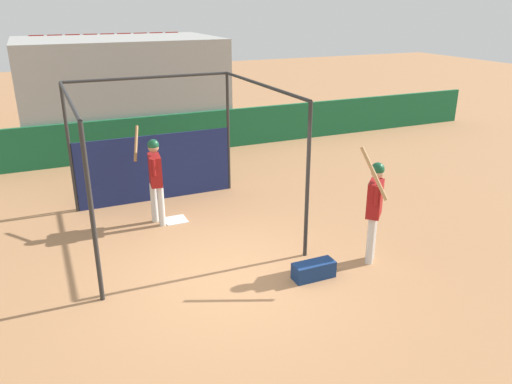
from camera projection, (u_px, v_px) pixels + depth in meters
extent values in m
plane|color=#A8754C|center=(231.00, 277.00, 8.20)|extent=(60.00, 60.00, 0.00)
cube|color=#196038|center=(137.00, 138.00, 14.30)|extent=(24.00, 0.12, 1.18)
cube|color=#9E9E99|center=(121.00, 91.00, 15.70)|extent=(5.95, 4.00, 3.23)
cube|color=maroon|center=(51.00, 120.00, 13.63)|extent=(0.45, 0.40, 0.10)
cube|color=maroon|center=(50.00, 110.00, 13.70)|extent=(0.45, 0.06, 0.40)
cube|color=maroon|center=(72.00, 118.00, 13.84)|extent=(0.45, 0.40, 0.10)
cube|color=maroon|center=(71.00, 108.00, 13.91)|extent=(0.45, 0.06, 0.40)
cube|color=maroon|center=(93.00, 116.00, 14.05)|extent=(0.45, 0.40, 0.10)
cube|color=maroon|center=(91.00, 107.00, 14.12)|extent=(0.45, 0.06, 0.40)
cube|color=maroon|center=(113.00, 114.00, 14.26)|extent=(0.45, 0.40, 0.10)
cube|color=maroon|center=(111.00, 105.00, 14.33)|extent=(0.45, 0.06, 0.40)
cube|color=maroon|center=(132.00, 113.00, 14.47)|extent=(0.45, 0.40, 0.10)
cube|color=maroon|center=(130.00, 104.00, 14.54)|extent=(0.45, 0.06, 0.40)
cube|color=maroon|center=(151.00, 111.00, 14.67)|extent=(0.45, 0.40, 0.10)
cube|color=maroon|center=(149.00, 102.00, 14.75)|extent=(0.45, 0.06, 0.40)
cube|color=maroon|center=(169.00, 110.00, 14.88)|extent=(0.45, 0.40, 0.10)
cube|color=maroon|center=(167.00, 101.00, 14.95)|extent=(0.45, 0.06, 0.40)
cube|color=maroon|center=(187.00, 108.00, 15.09)|extent=(0.45, 0.40, 0.10)
cube|color=maroon|center=(185.00, 100.00, 15.16)|extent=(0.45, 0.06, 0.40)
cube|color=maroon|center=(204.00, 107.00, 15.30)|extent=(0.45, 0.40, 0.10)
cube|color=maroon|center=(202.00, 98.00, 15.37)|extent=(0.45, 0.06, 0.40)
cube|color=maroon|center=(48.00, 100.00, 14.17)|extent=(0.45, 0.40, 0.10)
cube|color=maroon|center=(46.00, 91.00, 14.24)|extent=(0.45, 0.06, 0.40)
cube|color=maroon|center=(68.00, 99.00, 14.38)|extent=(0.45, 0.40, 0.10)
cube|color=maroon|center=(66.00, 90.00, 14.45)|extent=(0.45, 0.06, 0.40)
cube|color=maroon|center=(88.00, 97.00, 14.59)|extent=(0.45, 0.40, 0.10)
cube|color=maroon|center=(86.00, 88.00, 14.66)|extent=(0.45, 0.06, 0.40)
cube|color=maroon|center=(107.00, 96.00, 14.80)|extent=(0.45, 0.40, 0.10)
cube|color=maroon|center=(105.00, 87.00, 14.87)|extent=(0.45, 0.06, 0.40)
cube|color=maroon|center=(126.00, 95.00, 15.01)|extent=(0.45, 0.40, 0.10)
cube|color=maroon|center=(124.00, 86.00, 15.08)|extent=(0.45, 0.06, 0.40)
cube|color=maroon|center=(144.00, 93.00, 15.22)|extent=(0.45, 0.40, 0.10)
cube|color=maroon|center=(142.00, 85.00, 15.29)|extent=(0.45, 0.06, 0.40)
cube|color=maroon|center=(162.00, 92.00, 15.42)|extent=(0.45, 0.40, 0.10)
cube|color=maroon|center=(160.00, 84.00, 15.50)|extent=(0.45, 0.06, 0.40)
cube|color=maroon|center=(179.00, 91.00, 15.63)|extent=(0.45, 0.40, 0.10)
cube|color=maroon|center=(177.00, 83.00, 15.70)|extent=(0.45, 0.06, 0.40)
cube|color=maroon|center=(196.00, 90.00, 15.84)|extent=(0.45, 0.40, 0.10)
cube|color=maroon|center=(194.00, 82.00, 15.91)|extent=(0.45, 0.06, 0.40)
cube|color=maroon|center=(44.00, 82.00, 14.71)|extent=(0.45, 0.40, 0.10)
cube|color=maroon|center=(43.00, 73.00, 14.79)|extent=(0.45, 0.06, 0.40)
cube|color=maroon|center=(64.00, 81.00, 14.92)|extent=(0.45, 0.40, 0.10)
cube|color=maroon|center=(62.00, 72.00, 14.99)|extent=(0.45, 0.06, 0.40)
cube|color=maroon|center=(83.00, 80.00, 15.13)|extent=(0.45, 0.40, 0.10)
cube|color=maroon|center=(82.00, 71.00, 15.20)|extent=(0.45, 0.06, 0.40)
cube|color=maroon|center=(102.00, 79.00, 15.34)|extent=(0.45, 0.40, 0.10)
cube|color=maroon|center=(100.00, 70.00, 15.41)|extent=(0.45, 0.06, 0.40)
cube|color=maroon|center=(120.00, 78.00, 15.55)|extent=(0.45, 0.40, 0.10)
cube|color=maroon|center=(118.00, 69.00, 15.62)|extent=(0.45, 0.06, 0.40)
cube|color=maroon|center=(138.00, 77.00, 15.76)|extent=(0.45, 0.40, 0.10)
cube|color=maroon|center=(136.00, 69.00, 15.83)|extent=(0.45, 0.06, 0.40)
cube|color=maroon|center=(155.00, 76.00, 15.96)|extent=(0.45, 0.40, 0.10)
cube|color=maroon|center=(153.00, 68.00, 16.04)|extent=(0.45, 0.06, 0.40)
cube|color=maroon|center=(172.00, 75.00, 16.17)|extent=(0.45, 0.40, 0.10)
cube|color=maroon|center=(170.00, 67.00, 16.24)|extent=(0.45, 0.06, 0.40)
cube|color=maroon|center=(188.00, 74.00, 16.38)|extent=(0.45, 0.40, 0.10)
cube|color=maroon|center=(186.00, 66.00, 16.45)|extent=(0.45, 0.06, 0.40)
cube|color=maroon|center=(41.00, 65.00, 15.25)|extent=(0.45, 0.40, 0.10)
cube|color=maroon|center=(40.00, 57.00, 15.33)|extent=(0.45, 0.06, 0.40)
cube|color=maroon|center=(60.00, 64.00, 15.46)|extent=(0.45, 0.40, 0.10)
cube|color=maroon|center=(59.00, 56.00, 15.53)|extent=(0.45, 0.06, 0.40)
cube|color=maroon|center=(79.00, 63.00, 15.67)|extent=(0.45, 0.40, 0.10)
cube|color=maroon|center=(77.00, 55.00, 15.74)|extent=(0.45, 0.06, 0.40)
cube|color=maroon|center=(97.00, 63.00, 15.88)|extent=(0.45, 0.40, 0.10)
cube|color=maroon|center=(95.00, 55.00, 15.95)|extent=(0.45, 0.06, 0.40)
cube|color=maroon|center=(115.00, 62.00, 16.09)|extent=(0.45, 0.40, 0.10)
cube|color=maroon|center=(113.00, 54.00, 16.16)|extent=(0.45, 0.06, 0.40)
cube|color=maroon|center=(132.00, 61.00, 16.30)|extent=(0.45, 0.40, 0.10)
cube|color=maroon|center=(130.00, 53.00, 16.37)|extent=(0.45, 0.06, 0.40)
cube|color=maroon|center=(148.00, 60.00, 16.51)|extent=(0.45, 0.40, 0.10)
cube|color=maroon|center=(147.00, 53.00, 16.58)|extent=(0.45, 0.06, 0.40)
cube|color=maroon|center=(165.00, 60.00, 16.71)|extent=(0.45, 0.40, 0.10)
cube|color=maroon|center=(163.00, 52.00, 16.79)|extent=(0.45, 0.06, 0.40)
cube|color=maroon|center=(181.00, 59.00, 16.92)|extent=(0.45, 0.40, 0.10)
cube|color=maroon|center=(179.00, 51.00, 16.99)|extent=(0.45, 0.06, 0.40)
cube|color=maroon|center=(38.00, 49.00, 15.80)|extent=(0.45, 0.40, 0.10)
cube|color=maroon|center=(37.00, 42.00, 15.87)|extent=(0.45, 0.06, 0.40)
cube|color=maroon|center=(57.00, 49.00, 16.00)|extent=(0.45, 0.40, 0.10)
cube|color=maroon|center=(55.00, 41.00, 16.08)|extent=(0.45, 0.06, 0.40)
cube|color=maroon|center=(75.00, 48.00, 16.21)|extent=(0.45, 0.40, 0.10)
cube|color=maroon|center=(73.00, 41.00, 16.28)|extent=(0.45, 0.06, 0.40)
cube|color=maroon|center=(92.00, 48.00, 16.42)|extent=(0.45, 0.40, 0.10)
cube|color=maroon|center=(91.00, 40.00, 16.49)|extent=(0.45, 0.06, 0.40)
cube|color=maroon|center=(109.00, 47.00, 16.63)|extent=(0.45, 0.40, 0.10)
cube|color=maroon|center=(108.00, 40.00, 16.70)|extent=(0.45, 0.06, 0.40)
cube|color=maroon|center=(126.00, 47.00, 16.84)|extent=(0.45, 0.40, 0.10)
cube|color=maroon|center=(124.00, 39.00, 16.91)|extent=(0.45, 0.06, 0.40)
cube|color=maroon|center=(142.00, 46.00, 17.05)|extent=(0.45, 0.40, 0.10)
cube|color=maroon|center=(141.00, 39.00, 17.12)|extent=(0.45, 0.06, 0.40)
cube|color=maroon|center=(158.00, 46.00, 17.25)|extent=(0.45, 0.40, 0.10)
cube|color=maroon|center=(157.00, 38.00, 17.33)|extent=(0.45, 0.06, 0.40)
cube|color=maroon|center=(174.00, 45.00, 17.46)|extent=(0.45, 0.40, 0.10)
cube|color=maroon|center=(172.00, 38.00, 17.53)|extent=(0.45, 0.06, 0.40)
cylinder|color=#282828|center=(92.00, 216.00, 7.10)|extent=(0.07, 0.07, 2.75)
cylinder|color=#282828|center=(308.00, 183.00, 8.43)|extent=(0.07, 0.07, 2.75)
cylinder|color=#282828|center=(70.00, 150.00, 10.30)|extent=(0.07, 0.07, 2.75)
cylinder|color=#282828|center=(228.00, 133.00, 11.63)|extent=(0.07, 0.07, 2.75)
cylinder|color=#282828|center=(68.00, 98.00, 8.21)|extent=(0.06, 3.75, 0.06)
cylinder|color=#282828|center=(262.00, 85.00, 9.54)|extent=(0.06, 3.75, 0.06)
cylinder|color=#282828|center=(149.00, 77.00, 10.48)|extent=(3.51, 0.06, 0.06)
cube|color=navy|center=(156.00, 168.00, 11.17)|extent=(3.44, 0.03, 1.51)
cube|color=white|center=(176.00, 220.00, 10.33)|extent=(0.44, 0.44, 0.02)
cylinder|color=silver|center=(161.00, 206.00, 9.97)|extent=(0.15, 0.15, 0.84)
cylinder|color=silver|center=(154.00, 202.00, 10.13)|extent=(0.15, 0.15, 0.84)
cube|color=maroon|center=(155.00, 170.00, 9.79)|extent=(0.28, 0.51, 0.60)
sphere|color=#A37556|center=(153.00, 147.00, 9.63)|extent=(0.21, 0.21, 0.21)
sphere|color=#144C2D|center=(153.00, 145.00, 9.61)|extent=(0.22, 0.22, 0.22)
cylinder|color=maroon|center=(154.00, 168.00, 9.50)|extent=(0.08, 0.08, 0.33)
cylinder|color=maroon|center=(151.00, 160.00, 9.96)|extent=(0.08, 0.08, 0.33)
cylinder|color=brown|center=(136.00, 143.00, 9.78)|extent=(0.28, 0.74, 0.55)
sphere|color=brown|center=(156.00, 155.00, 9.91)|extent=(0.08, 0.08, 0.08)
cylinder|color=silver|center=(372.00, 236.00, 8.65)|extent=(0.18, 0.18, 0.86)
cylinder|color=silver|center=(371.00, 241.00, 8.49)|extent=(0.18, 0.18, 0.86)
cube|color=maroon|center=(375.00, 199.00, 8.31)|extent=(0.44, 0.44, 0.61)
sphere|color=tan|center=(377.00, 172.00, 8.14)|extent=(0.21, 0.21, 0.21)
sphere|color=#144C2D|center=(378.00, 169.00, 8.12)|extent=(0.23, 0.23, 0.23)
cylinder|color=maroon|center=(380.00, 187.00, 8.43)|extent=(0.10, 0.10, 0.33)
cylinder|color=maroon|center=(376.00, 196.00, 8.06)|extent=(0.10, 0.10, 0.33)
cylinder|color=#AD7F4C|center=(374.00, 173.00, 7.80)|extent=(0.26, 0.56, 0.78)
sphere|color=#AD7F4C|center=(381.00, 192.00, 8.10)|extent=(0.08, 0.08, 0.08)
cube|color=navy|center=(314.00, 270.00, 8.13)|extent=(0.70, 0.28, 0.28)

